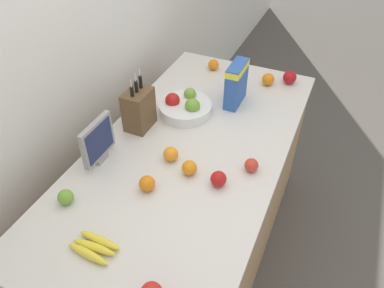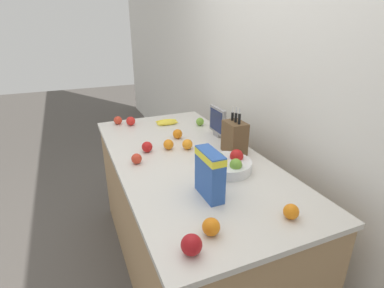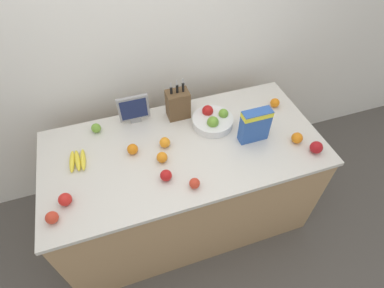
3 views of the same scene
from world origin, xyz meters
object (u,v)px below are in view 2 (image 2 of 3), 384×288
object	(u,v)px
orange_by_cereal	(168,144)
small_monitor	(217,121)
apple_rightmost	(200,122)
orange_front_right	(187,144)
knife_block	(235,137)
apple_rear	(131,121)
orange_mid_left	(291,212)
fruit_bowl	(227,164)
apple_front	(137,159)
orange_back_center	(178,134)
cereal_box	(210,172)
apple_by_knife_block	(191,245)
apple_leftmost	(118,120)
orange_mid_right	(211,227)
apple_near_bananas	(147,147)
banana_bunch	(167,122)

from	to	relation	value
orange_by_cereal	small_monitor	bearing A→B (deg)	102.02
apple_rightmost	orange_front_right	bearing A→B (deg)	-34.19
knife_block	apple_rear	world-z (taller)	knife_block
knife_block	orange_mid_left	world-z (taller)	knife_block
fruit_bowl	apple_rear	world-z (taller)	fruit_bowl
apple_front	orange_back_center	size ratio (longest dim) A/B	0.90
apple_rightmost	orange_back_center	world-z (taller)	orange_back_center
cereal_box	orange_mid_left	world-z (taller)	cereal_box
apple_rear	orange_mid_left	world-z (taller)	apple_rear
small_monitor	apple_by_knife_block	world-z (taller)	small_monitor
apple_leftmost	apple_rear	bearing A→B (deg)	51.74
cereal_box	small_monitor	bearing A→B (deg)	150.17
apple_rear	orange_front_right	world-z (taller)	apple_rear
fruit_bowl	apple_front	distance (m)	0.56
orange_by_cereal	orange_mid_right	distance (m)	0.93
small_monitor	orange_mid_right	world-z (taller)	small_monitor
apple_rear	apple_near_bananas	size ratio (longest dim) A/B	1.05
apple_front	orange_mid_right	xyz separation A→B (m)	(0.78, 0.13, 0.01)
orange_by_cereal	banana_bunch	bearing A→B (deg)	162.70
knife_block	apple_rightmost	world-z (taller)	knife_block
small_monitor	orange_mid_left	world-z (taller)	small_monitor
apple_by_knife_block	orange_back_center	bearing A→B (deg)	162.10
knife_block	small_monitor	distance (m)	0.32
small_monitor	orange_front_right	size ratio (longest dim) A/B	3.13
apple_by_knife_block	knife_block	bearing A→B (deg)	140.29
small_monitor	knife_block	bearing A→B (deg)	-6.24
small_monitor	apple_rightmost	world-z (taller)	small_monitor
apple_leftmost	orange_mid_left	size ratio (longest dim) A/B	0.99
orange_back_center	apple_rear	bearing A→B (deg)	-149.38
orange_mid_left	small_monitor	bearing A→B (deg)	170.83
orange_front_right	apple_leftmost	bearing A→B (deg)	-154.67
small_monitor	apple_front	distance (m)	0.72
apple_by_knife_block	orange_mid_left	bearing A→B (deg)	93.40
orange_by_cereal	orange_mid_right	world-z (taller)	orange_mid_right
banana_bunch	orange_mid_left	world-z (taller)	orange_mid_left
fruit_bowl	orange_back_center	bearing A→B (deg)	-171.39
banana_bunch	apple_rear	distance (m)	0.31
apple_front	apple_near_bananas	size ratio (longest dim) A/B	0.90
apple_leftmost	apple_rightmost	bearing A→B (deg)	64.18
apple_rear	orange_mid_right	xyz separation A→B (m)	(1.52, 0.00, 0.00)
orange_front_right	fruit_bowl	bearing A→B (deg)	14.52
knife_block	apple_rightmost	xyz separation A→B (m)	(-0.60, 0.02, -0.08)
apple_front	small_monitor	bearing A→B (deg)	108.33
fruit_bowl	apple_rightmost	xyz separation A→B (m)	(-0.81, 0.19, -0.01)
fruit_bowl	orange_mid_left	world-z (taller)	fruit_bowl
fruit_bowl	apple_leftmost	size ratio (longest dim) A/B	4.19
banana_bunch	orange_mid_left	bearing A→B (deg)	3.54
fruit_bowl	apple_leftmost	distance (m)	1.20
orange_mid_left	apple_front	bearing A→B (deg)	-148.25
apple_near_bananas	orange_front_right	bearing A→B (deg)	76.65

